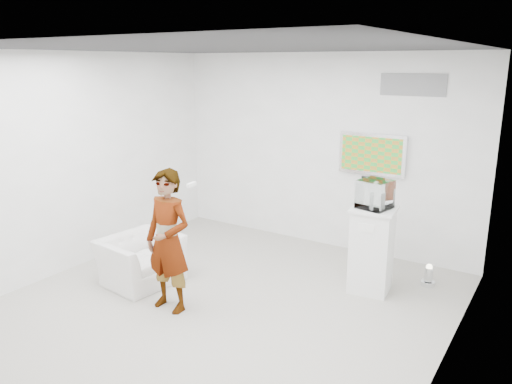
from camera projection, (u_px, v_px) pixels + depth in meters
room at (227, 183)px, 5.74m from camera, size 5.01×5.01×3.00m
tv at (372, 154)px, 7.28m from camera, size 1.00×0.08×0.60m
logo_decal at (413, 85)px, 6.80m from camera, size 0.90×0.02×0.30m
person at (168, 241)px, 5.76m from camera, size 0.62×0.41×1.69m
armchair at (140, 260)px, 6.61m from camera, size 0.94×1.05×0.62m
pedestal at (372, 250)px, 6.31m from camera, size 0.59×0.59×1.10m
floor_uplight at (429, 275)px, 6.53m from camera, size 0.20×0.20×0.28m
vitrine at (375, 194)px, 6.13m from camera, size 0.42×0.42×0.36m
console at (375, 200)px, 6.15m from camera, size 0.07×0.15×0.20m
wii_remote at (191, 184)px, 5.58m from camera, size 0.06×0.15×0.04m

